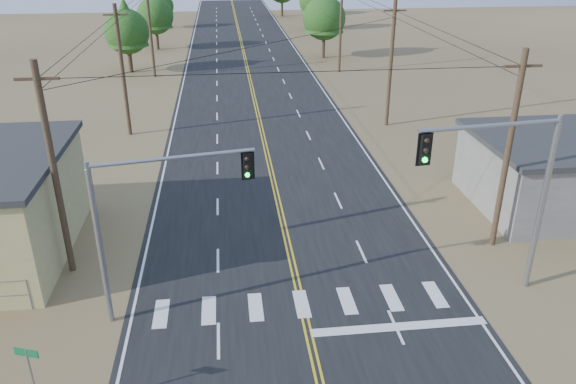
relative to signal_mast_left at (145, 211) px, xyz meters
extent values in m
cube|color=black|center=(6.17, 21.87, -4.82)|extent=(15.00, 200.00, 0.02)
cylinder|color=gray|center=(-5.33, 0.87, -4.08)|extent=(0.06, 0.06, 1.50)
cylinder|color=#4C3826|center=(-4.33, 3.87, 0.17)|extent=(0.30, 0.30, 10.00)
cube|color=#4C3826|center=(-4.33, 3.87, 4.37)|extent=(1.80, 0.12, 0.12)
cylinder|color=#4C3826|center=(-4.33, 23.87, 0.17)|extent=(0.30, 0.30, 10.00)
cube|color=#4C3826|center=(-4.33, 23.87, 4.37)|extent=(1.80, 0.12, 0.12)
cylinder|color=#4C3826|center=(-4.33, 43.87, 0.17)|extent=(0.30, 0.30, 10.00)
cylinder|color=#4C3826|center=(16.67, 3.87, 0.17)|extent=(0.30, 0.30, 10.00)
cube|color=#4C3826|center=(16.67, 3.87, 4.37)|extent=(1.80, 0.12, 0.12)
cylinder|color=#4C3826|center=(16.67, 23.87, 0.17)|extent=(0.30, 0.30, 10.00)
cube|color=#4C3826|center=(16.67, 23.87, 4.37)|extent=(1.80, 0.12, 0.12)
cylinder|color=#4C3826|center=(16.67, 43.87, 0.17)|extent=(0.30, 0.30, 10.00)
cylinder|color=gray|center=(-1.83, -0.31, -1.43)|extent=(0.23, 0.23, 6.80)
cylinder|color=gray|center=(-1.83, -0.31, 1.97)|extent=(0.17, 0.17, 0.58)
cylinder|color=gray|center=(1.26, 0.22, 2.06)|extent=(6.20, 1.21, 0.16)
cube|color=black|center=(4.06, 0.70, 1.43)|extent=(0.38, 0.34, 1.07)
sphere|color=black|center=(4.03, 0.53, 1.77)|extent=(0.19, 0.19, 0.19)
sphere|color=black|center=(4.03, 0.53, 1.43)|extent=(0.19, 0.19, 0.19)
sphere|color=#0CE533|center=(4.03, 0.53, 1.09)|extent=(0.19, 0.19, 0.19)
cylinder|color=gray|center=(16.50, 0.10, -0.96)|extent=(0.27, 0.27, 7.74)
cylinder|color=gray|center=(16.50, 0.10, 2.90)|extent=(0.20, 0.20, 0.66)
cylinder|color=gray|center=(13.48, -0.22, 3.01)|extent=(6.04, 0.83, 0.18)
cube|color=black|center=(10.80, -0.51, 2.30)|extent=(0.42, 0.37, 1.22)
sphere|color=black|center=(10.78, -0.71, 2.68)|extent=(0.22, 0.22, 0.22)
sphere|color=black|center=(10.78, -0.71, 2.30)|extent=(0.22, 0.22, 0.22)
sphere|color=#0CE533|center=(10.78, -0.71, 1.91)|extent=(0.22, 0.22, 0.22)
cylinder|color=gray|center=(-3.29, -5.28, -3.43)|extent=(0.07, 0.07, 2.81)
cube|color=#0D5F32|center=(-3.29, -5.28, -2.14)|extent=(0.81, 0.31, 0.28)
cylinder|color=#3F2D1E|center=(-7.24, 46.41, -3.34)|extent=(0.48, 0.48, 2.99)
cone|color=#1C4714|center=(-7.24, 46.41, 0.81)|extent=(4.65, 4.65, 5.32)
sphere|color=#1C4714|center=(-7.24, 46.41, -0.27)|extent=(4.98, 4.98, 4.98)
cylinder|color=#3F2D1E|center=(-5.47, 60.26, -3.37)|extent=(0.41, 0.41, 2.93)
cone|color=#1C4714|center=(-5.47, 60.26, 0.70)|extent=(4.56, 4.56, 5.21)
sphere|color=#1C4714|center=(-5.47, 60.26, -0.35)|extent=(4.89, 4.89, 4.89)
cylinder|color=#3F2D1E|center=(-6.32, 79.55, -3.65)|extent=(0.43, 0.43, 2.37)
cone|color=#1C4714|center=(-6.32, 79.55, -0.36)|extent=(3.68, 3.68, 4.21)
sphere|color=#1C4714|center=(-6.32, 79.55, -1.22)|extent=(3.95, 3.95, 3.95)
cylinder|color=#3F2D1E|center=(16.22, 51.97, -3.22)|extent=(0.41, 0.41, 3.22)
cone|color=#1C4714|center=(16.22, 51.97, 1.25)|extent=(5.01, 5.01, 5.72)
sphere|color=#1C4714|center=(16.22, 51.97, 0.09)|extent=(5.37, 5.37, 5.37)
cylinder|color=#3F2D1E|center=(18.64, 75.02, -3.37)|extent=(0.49, 0.49, 2.94)
sphere|color=#1C4714|center=(18.64, 75.02, -0.35)|extent=(4.89, 4.89, 4.89)
cylinder|color=#3F2D1E|center=(15.17, 92.09, -3.06)|extent=(0.45, 0.45, 3.54)
camera|label=1|loc=(3.26, -19.94, 9.79)|focal=35.00mm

